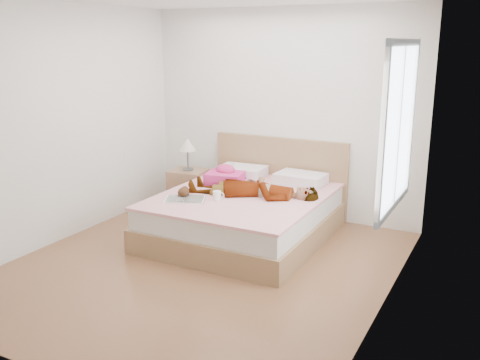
{
  "coord_description": "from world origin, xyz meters",
  "views": [
    {
      "loc": [
        2.64,
        -4.21,
        2.19
      ],
      "look_at": [
        0.0,
        0.85,
        0.7
      ],
      "focal_mm": 40.0,
      "sensor_mm": 36.0,
      "label": 1
    }
  ],
  "objects_px": {
    "woman": "(254,186)",
    "towel": "(225,176)",
    "phone": "(232,166)",
    "plush_toy": "(184,192)",
    "nightstand": "(189,187)",
    "bed": "(247,212)",
    "magazine": "(185,199)",
    "coffee_mug": "(217,196)"
  },
  "relations": [
    {
      "from": "woman",
      "to": "towel",
      "type": "distance_m",
      "value": 0.59
    },
    {
      "from": "phone",
      "to": "plush_toy",
      "type": "xyz_separation_m",
      "value": [
        -0.15,
        -0.85,
        -0.14
      ]
    },
    {
      "from": "phone",
      "to": "nightstand",
      "type": "relative_size",
      "value": 0.11
    },
    {
      "from": "bed",
      "to": "towel",
      "type": "bearing_deg",
      "value": 151.93
    },
    {
      "from": "magazine",
      "to": "plush_toy",
      "type": "relative_size",
      "value": 2.37
    },
    {
      "from": "woman",
      "to": "towel",
      "type": "relative_size",
      "value": 2.99
    },
    {
      "from": "bed",
      "to": "towel",
      "type": "relative_size",
      "value": 4.21
    },
    {
      "from": "phone",
      "to": "nightstand",
      "type": "height_order",
      "value": "nightstand"
    },
    {
      "from": "towel",
      "to": "coffee_mug",
      "type": "bearing_deg",
      "value": -67.63
    },
    {
      "from": "woman",
      "to": "bed",
      "type": "relative_size",
      "value": 0.71
    },
    {
      "from": "bed",
      "to": "coffee_mug",
      "type": "xyz_separation_m",
      "value": [
        -0.16,
        -0.42,
        0.29
      ]
    },
    {
      "from": "magazine",
      "to": "coffee_mug",
      "type": "relative_size",
      "value": 3.79
    },
    {
      "from": "towel",
      "to": "coffee_mug",
      "type": "height_order",
      "value": "towel"
    },
    {
      "from": "woman",
      "to": "bed",
      "type": "xyz_separation_m",
      "value": [
        -0.1,
        0.04,
        -0.34
      ]
    },
    {
      "from": "plush_toy",
      "to": "phone",
      "type": "bearing_deg",
      "value": 80.17
    },
    {
      "from": "woman",
      "to": "magazine",
      "type": "xyz_separation_m",
      "value": [
        -0.57,
        -0.54,
        -0.09
      ]
    },
    {
      "from": "phone",
      "to": "plush_toy",
      "type": "height_order",
      "value": "phone"
    },
    {
      "from": "phone",
      "to": "towel",
      "type": "xyz_separation_m",
      "value": [
        -0.02,
        -0.14,
        -0.1
      ]
    },
    {
      "from": "woman",
      "to": "coffee_mug",
      "type": "xyz_separation_m",
      "value": [
        -0.26,
        -0.39,
        -0.05
      ]
    },
    {
      "from": "coffee_mug",
      "to": "phone",
      "type": "bearing_deg",
      "value": 107.27
    },
    {
      "from": "bed",
      "to": "nightstand",
      "type": "height_order",
      "value": "bed"
    },
    {
      "from": "magazine",
      "to": "woman",
      "type": "bearing_deg",
      "value": 43.59
    },
    {
      "from": "towel",
      "to": "magazine",
      "type": "height_order",
      "value": "towel"
    },
    {
      "from": "woman",
      "to": "magazine",
      "type": "relative_size",
      "value": 2.86
    },
    {
      "from": "magazine",
      "to": "plush_toy",
      "type": "xyz_separation_m",
      "value": [
        -0.07,
        0.1,
        0.05
      ]
    },
    {
      "from": "bed",
      "to": "plush_toy",
      "type": "distance_m",
      "value": 0.79
    },
    {
      "from": "bed",
      "to": "magazine",
      "type": "bearing_deg",
      "value": -128.97
    },
    {
      "from": "woman",
      "to": "nightstand",
      "type": "bearing_deg",
      "value": -123.74
    },
    {
      "from": "woman",
      "to": "towel",
      "type": "xyz_separation_m",
      "value": [
        -0.52,
        0.26,
        -0.01
      ]
    },
    {
      "from": "nightstand",
      "to": "plush_toy",
      "type": "bearing_deg",
      "value": -59.54
    },
    {
      "from": "coffee_mug",
      "to": "nightstand",
      "type": "height_order",
      "value": "nightstand"
    },
    {
      "from": "bed",
      "to": "nightstand",
      "type": "distance_m",
      "value": 1.2
    },
    {
      "from": "towel",
      "to": "magazine",
      "type": "relative_size",
      "value": 0.95
    },
    {
      "from": "magazine",
      "to": "nightstand",
      "type": "bearing_deg",
      "value": 121.22
    },
    {
      "from": "towel",
      "to": "magazine",
      "type": "bearing_deg",
      "value": -93.53
    },
    {
      "from": "phone",
      "to": "woman",
      "type": "bearing_deg",
      "value": -49.89
    },
    {
      "from": "woman",
      "to": "coffee_mug",
      "type": "height_order",
      "value": "woman"
    },
    {
      "from": "bed",
      "to": "nightstand",
      "type": "xyz_separation_m",
      "value": [
        -1.1,
        0.46,
        0.05
      ]
    },
    {
      "from": "magazine",
      "to": "nightstand",
      "type": "xyz_separation_m",
      "value": [
        -0.63,
        1.04,
        -0.2
      ]
    },
    {
      "from": "towel",
      "to": "plush_toy",
      "type": "relative_size",
      "value": 2.26
    },
    {
      "from": "woman",
      "to": "coffee_mug",
      "type": "relative_size",
      "value": 10.83
    },
    {
      "from": "woman",
      "to": "phone",
      "type": "height_order",
      "value": "phone"
    }
  ]
}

